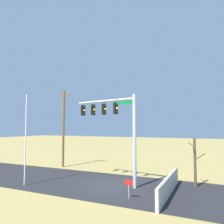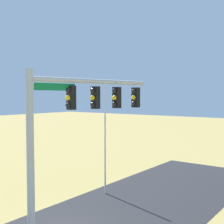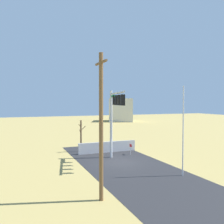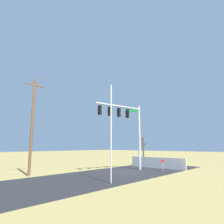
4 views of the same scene
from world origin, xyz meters
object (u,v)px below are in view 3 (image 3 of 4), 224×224
(bare_tree, at_px, (81,136))
(distant_building, at_px, (121,110))
(flagpole, at_px, (183,131))
(utility_pole, at_px, (101,125))
(signal_mast, at_px, (115,110))
(open_sign, at_px, (131,147))

(bare_tree, relative_size, distant_building, 0.45)
(flagpole, bearing_deg, utility_pole, 106.13)
(signal_mast, height_order, flagpole, flagpole)
(flagpole, relative_size, bare_tree, 1.92)
(bare_tree, height_order, distant_building, distant_building)
(signal_mast, xyz_separation_m, bare_tree, (6.07, 1.90, -3.25))
(signal_mast, distance_m, distant_building, 51.93)
(signal_mast, xyz_separation_m, distant_building, (47.17, -21.64, -1.70))
(flagpole, bearing_deg, distant_building, -18.76)
(signal_mast, bearing_deg, open_sign, -52.04)
(utility_pole, bearing_deg, signal_mast, -27.22)
(flagpole, distance_m, utility_pole, 8.30)
(utility_pole, bearing_deg, flagpole, -73.87)
(signal_mast, distance_m, bare_tree, 7.14)
(utility_pole, xyz_separation_m, open_sign, (11.05, -7.45, -3.79))
(utility_pole, height_order, distant_building, utility_pole)
(utility_pole, height_order, bare_tree, utility_pole)
(bare_tree, distance_m, distant_building, 47.39)
(utility_pole, relative_size, distant_building, 1.05)
(signal_mast, relative_size, utility_pole, 0.81)
(bare_tree, bearing_deg, distant_building, -29.80)
(distant_building, bearing_deg, utility_pole, 178.93)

